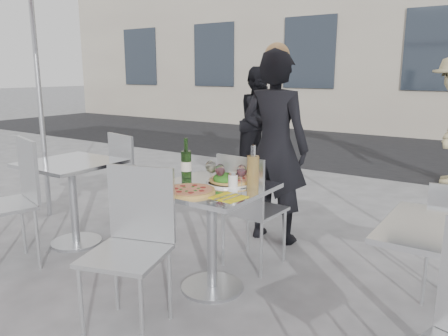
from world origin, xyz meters
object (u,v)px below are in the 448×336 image
Objects in this scene: wine_bottle at (186,163)px; carafe at (253,171)px; side_chair_lnear at (14,192)px; napkin_right at (229,197)px; salad_plate at (224,180)px; napkin_left at (163,186)px; chair_far at (248,202)px; chair_near at (133,235)px; pizza_far at (231,180)px; sugar_shaker at (233,180)px; wineglass_white_a at (210,167)px; main_table at (212,216)px; woman_diner at (275,148)px; wineglass_white_b at (212,168)px; side_chair_lfar at (132,172)px; pedestrian_a at (260,121)px; wineglass_red_b at (242,172)px; wineglass_red_a at (220,171)px; side_table_left at (72,185)px; pizza_near at (190,191)px.

wine_bottle reaches higher than carafe.
side_chair_lnear is 1.80m from napkin_right.
salad_plate reaches higher than napkin_left.
chair_near is (-0.17, -1.03, 0.03)m from chair_far.
pizza_far is (0.02, -0.27, 0.23)m from chair_far.
wine_bottle reaches higher than sugar_shaker.
sugar_shaker is 0.21m from wineglass_white_a.
main_table is 2.59× the size of carafe.
main_table is 0.28m from pizza_far.
napkin_left is at bearing 66.48° from chair_far.
woman_diner is 10.79× the size of wineglass_white_b.
side_chair_lfar is 8.69× the size of sugar_shaker.
chair_near reaches higher than side_chair_lfar.
wineglass_white_a is at bearing 172.36° from sugar_shaker.
wineglass_white_a is at bearing 39.19° from side_chair_lnear.
wineglass_white_b is (1.47, 0.59, 0.27)m from side_chair_lnear.
pedestrian_a is at bearing 118.79° from carafe.
napkin_right is at bearing 102.26° from woman_diner.
wineglass_red_b is (0.19, 0.08, 0.32)m from main_table.
wineglass_white_b is (0.02, -0.01, 0.00)m from wineglass_white_a.
wineglass_red_a is (1.58, -3.32, 0.07)m from pedestrian_a.
wineglass_red_b is at bearing -158.61° from carafe.
side_table_left is at bearing -179.13° from wineglass_red_a.
pizza_far is 0.15m from sugar_shaker.
wineglass_red_b is at bearing 24.40° from main_table.
wine_bottle is 1.87× the size of wineglass_red_b.
wineglass_white_b and wineglass_red_b have the same top height.
wineglass_white_a is (-0.12, -0.09, 0.09)m from pizza_far.
wineglass_white_a is at bearing 88.82° from woman_diner.
napkin_right reaches higher than main_table.
pizza_near is 0.28m from wineglass_white_b.
main_table is 3.69m from pedestrian_a.
woman_diner is at bearing 79.13° from wine_bottle.
chair_near reaches higher than sugar_shaker.
pizza_far is 3.21× the size of sugar_shaker.
salad_plate is at bearing -0.92° from wine_bottle.
side_chair_lfar reaches higher than salad_plate.
pizza_near is 2.10× the size of wineglass_white_b.
side_table_left is 3.74× the size of napkin_right.
wine_bottle is at bearing 132.05° from pizza_near.
chair_near is 2.79× the size of pizza_far.
woman_diner is at bearing 37.77° from side_table_left.
wine_bottle is 2.76× the size of sugar_shaker.
chair_near is 1.77m from side_chair_lfar.
wineglass_red_a is 0.14m from wineglass_red_b.
pizza_far is 0.23m from carafe.
chair_far is 0.48m from sugar_shaker.
side_chair_lnear is 4.54× the size of napkin_left.
side_chair_lfar is at bearing 157.57° from wineglass_white_a.
pizza_far reaches higher than napkin_right.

